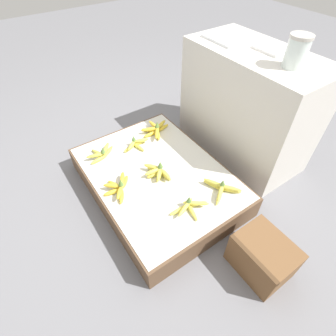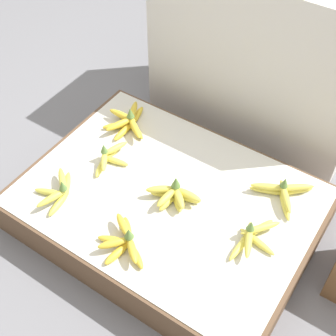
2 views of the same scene
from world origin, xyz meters
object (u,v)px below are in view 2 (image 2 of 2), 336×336
(banana_bunch_front_midleft, at_px, (124,242))
(banana_bunch_middle_midleft, at_px, (174,195))
(banana_bunch_front_left, at_px, (59,191))
(banana_bunch_middle_midright, at_px, (253,236))
(banana_bunch_back_midright, at_px, (283,192))
(banana_bunch_middle_left, at_px, (109,157))
(banana_bunch_back_left, at_px, (128,122))

(banana_bunch_front_midleft, relative_size, banana_bunch_middle_midleft, 1.04)
(banana_bunch_front_left, bearing_deg, banana_bunch_middle_midright, 17.93)
(banana_bunch_front_left, xyz_separation_m, banana_bunch_front_midleft, (0.36, -0.05, 0.00))
(banana_bunch_front_left, xyz_separation_m, banana_bunch_middle_midright, (0.75, 0.24, -0.00))
(banana_bunch_middle_midleft, bearing_deg, banana_bunch_middle_midright, 0.90)
(banana_bunch_middle_midright, bearing_deg, banana_bunch_middle_midleft, -179.10)
(banana_bunch_front_left, relative_size, banana_bunch_front_midleft, 1.01)
(banana_bunch_back_midright, bearing_deg, banana_bunch_middle_left, -161.45)
(banana_bunch_middle_left, relative_size, banana_bunch_back_left, 0.88)
(banana_bunch_middle_midleft, distance_m, banana_bunch_back_midright, 0.44)
(banana_bunch_middle_midleft, xyz_separation_m, banana_bunch_back_midright, (0.35, 0.26, -0.00))
(banana_bunch_middle_midleft, bearing_deg, banana_bunch_front_midleft, -97.34)
(banana_bunch_middle_midright, bearing_deg, banana_bunch_front_midleft, -142.99)
(banana_bunch_front_left, bearing_deg, banana_bunch_middle_midleft, 30.52)
(banana_bunch_front_midleft, relative_size, banana_bunch_back_left, 0.90)
(banana_bunch_middle_midright, bearing_deg, banana_bunch_back_left, 162.41)
(banana_bunch_front_midleft, bearing_deg, banana_bunch_middle_midright, 37.01)
(banana_bunch_front_left, distance_m, banana_bunch_middle_midleft, 0.47)
(banana_bunch_middle_midright, bearing_deg, banana_bunch_middle_left, 178.43)
(banana_bunch_front_left, xyz_separation_m, banana_bunch_back_midright, (0.75, 0.50, 0.00))
(banana_bunch_front_midleft, bearing_deg, banana_bunch_front_left, 172.70)
(banana_bunch_front_left, distance_m, banana_bunch_front_midleft, 0.37)
(banana_bunch_middle_midright, xyz_separation_m, banana_bunch_back_midright, (0.01, 0.26, 0.00))
(banana_bunch_front_midleft, xyz_separation_m, banana_bunch_middle_left, (-0.32, 0.31, -0.00))
(banana_bunch_middle_midright, distance_m, banana_bunch_back_left, 0.80)
(banana_bunch_front_midleft, bearing_deg, banana_bunch_back_left, 125.62)
(banana_bunch_front_midleft, height_order, banana_bunch_back_midright, banana_bunch_front_midleft)
(banana_bunch_back_midright, bearing_deg, banana_bunch_middle_midleft, -143.49)
(banana_bunch_back_midright, bearing_deg, banana_bunch_back_left, -178.99)
(banana_bunch_middle_left, bearing_deg, banana_bunch_back_left, 106.32)
(banana_bunch_back_left, bearing_deg, banana_bunch_front_left, -88.17)
(banana_bunch_front_left, distance_m, banana_bunch_back_left, 0.48)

